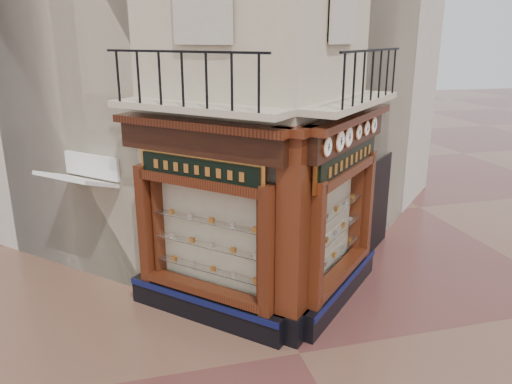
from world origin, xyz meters
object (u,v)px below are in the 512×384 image
object	(u,v)px
clock_b	(340,141)
clock_f	(373,125)
corner_pilaster	(293,241)
signboard_right	(348,159)
clock_a	(327,147)
awning	(88,287)
clock_c	(348,137)
clock_e	(366,128)
signboard_left	(199,169)
clock_d	(358,132)

from	to	relation	value
clock_b	clock_f	world-z (taller)	clock_b
corner_pilaster	signboard_right	bearing A→B (deg)	-10.25
clock_a	awning	bearing A→B (deg)	99.12
clock_a	clock_c	distance (m)	1.01
clock_c	clock_f	distance (m)	1.51
clock_e	clock_f	xyz separation A→B (m)	(0.34, 0.34, -0.00)
corner_pilaster	awning	distance (m)	5.23
signboard_right	clock_a	bearing A→B (deg)	-175.50
awning	signboard_right	xyz separation A→B (m)	(5.23, -2.05, 3.10)
clock_f	signboard_right	world-z (taller)	clock_f
clock_f	signboard_left	bearing A→B (deg)	145.67
corner_pilaster	clock_e	distance (m)	2.95
signboard_left	signboard_right	size ratio (longest dim) A/B	0.87
clock_a	clock_c	bearing A→B (deg)	0.00
clock_d	corner_pilaster	bearing A→B (deg)	167.44
clock_d	signboard_right	distance (m)	0.56
signboard_right	clock_b	bearing A→B (deg)	-172.37
awning	clock_e	bearing A→B (deg)	-151.14
clock_f	awning	distance (m)	7.22
clock_f	signboard_left	world-z (taller)	clock_f
clock_d	signboard_left	distance (m)	3.16
clock_c	clock_b	bearing A→B (deg)	-180.00
clock_b	corner_pilaster	bearing A→B (deg)	155.21
clock_d	clock_e	distance (m)	0.48
clock_a	signboard_left	xyz separation A→B (m)	(-2.01, 1.07, -0.52)
corner_pilaster	clock_d	size ratio (longest dim) A/B	12.98
clock_e	signboard_left	xyz separation A→B (m)	(-3.46, -0.38, -0.52)
clock_a	signboard_right	distance (m)	1.50
clock_a	signboard_left	distance (m)	2.33
clock_e	clock_f	size ratio (longest dim) A/B	0.87
clock_a	clock_c	xyz separation A→B (m)	(0.72, 0.72, 0.00)
signboard_left	clock_a	bearing A→B (deg)	-163.12
corner_pilaster	clock_b	xyz separation A→B (m)	(0.96, 0.35, 1.67)
clock_c	clock_e	size ratio (longest dim) A/B	1.30
clock_c	clock_f	bearing A→B (deg)	0.00
clock_c	signboard_right	world-z (taller)	clock_c
corner_pilaster	clock_c	bearing A→B (deg)	-17.47
clock_c	signboard_left	xyz separation A→B (m)	(-2.72, 0.36, -0.52)
clock_a	clock_e	world-z (taller)	clock_a
clock_f	clock_b	bearing A→B (deg)	-180.00
clock_d	clock_b	bearing A→B (deg)	-180.00
clock_d	clock_f	bearing A→B (deg)	-0.00
clock_f	clock_d	bearing A→B (deg)	180.00
clock_d	clock_e	size ratio (longest dim) A/B	1.00
clock_e	signboard_left	world-z (taller)	clock_e
clock_b	awning	world-z (taller)	clock_b
clock_c	awning	bearing A→B (deg)	109.45
clock_b	clock_e	xyz separation A→B (m)	(1.04, 1.04, 0.00)
clock_a	signboard_right	xyz separation A→B (m)	(0.92, 1.07, -0.52)
clock_b	signboard_right	bearing A→B (deg)	7.63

